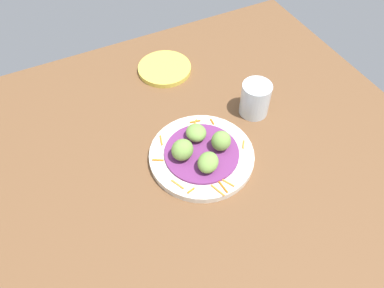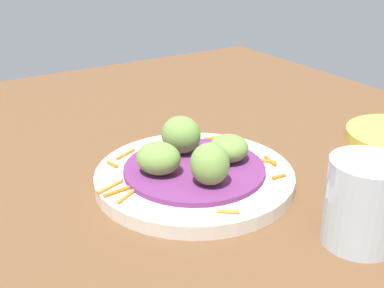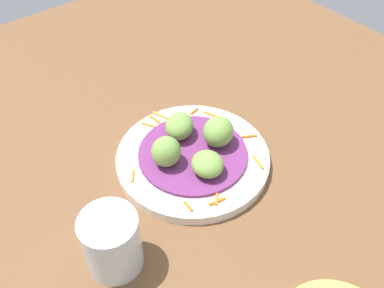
# 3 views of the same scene
# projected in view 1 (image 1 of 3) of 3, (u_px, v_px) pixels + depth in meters

# --- Properties ---
(table_surface) EXTENTS (1.10, 1.10, 0.02)m
(table_surface) POSITION_uv_depth(u_px,v_px,m) (206.00, 180.00, 0.82)
(table_surface) COLOR brown
(table_surface) RESTS_ON ground
(main_plate) EXTENTS (0.24, 0.24, 0.02)m
(main_plate) POSITION_uv_depth(u_px,v_px,m) (202.00, 156.00, 0.84)
(main_plate) COLOR silver
(main_plate) RESTS_ON table_surface
(cabbage_bed) EXTENTS (0.17, 0.17, 0.01)m
(cabbage_bed) POSITION_uv_depth(u_px,v_px,m) (202.00, 153.00, 0.83)
(cabbage_bed) COLOR #702D6B
(cabbage_bed) RESTS_ON main_plate
(carrot_garnish) EXTENTS (0.22, 0.21, 0.00)m
(carrot_garnish) POSITION_uv_depth(u_px,v_px,m) (201.00, 160.00, 0.82)
(carrot_garnish) COLOR orange
(carrot_garnish) RESTS_ON main_plate
(guac_scoop_left) EXTENTS (0.07, 0.07, 0.04)m
(guac_scoop_left) POSITION_uv_depth(u_px,v_px,m) (208.00, 162.00, 0.79)
(guac_scoop_left) COLOR #759E47
(guac_scoop_left) RESTS_ON cabbage_bed
(guac_scoop_center) EXTENTS (0.05, 0.05, 0.05)m
(guac_scoop_center) POSITION_uv_depth(u_px,v_px,m) (221.00, 141.00, 0.82)
(guac_scoop_center) COLOR #759E47
(guac_scoop_center) RESTS_ON cabbage_bed
(guac_scoop_right) EXTENTS (0.05, 0.05, 0.03)m
(guac_scoop_right) POSITION_uv_depth(u_px,v_px,m) (196.00, 133.00, 0.84)
(guac_scoop_right) COLOR #759E47
(guac_scoop_right) RESTS_ON cabbage_bed
(guac_scoop_back) EXTENTS (0.06, 0.06, 0.05)m
(guac_scoop_back) POSITION_uv_depth(u_px,v_px,m) (182.00, 150.00, 0.80)
(guac_scoop_back) COLOR #759E47
(guac_scoop_back) RESTS_ON cabbage_bed
(side_plate_small) EXTENTS (0.15, 0.15, 0.01)m
(side_plate_small) POSITION_uv_depth(u_px,v_px,m) (165.00, 69.00, 1.04)
(side_plate_small) COLOR #E0CC4C
(side_plate_small) RESTS_ON table_surface
(water_glass) EXTENTS (0.07, 0.07, 0.09)m
(water_glass) POSITION_uv_depth(u_px,v_px,m) (255.00, 99.00, 0.91)
(water_glass) COLOR silver
(water_glass) RESTS_ON table_surface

